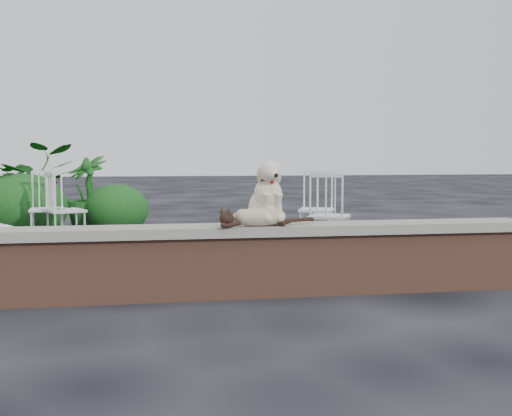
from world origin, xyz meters
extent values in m
plane|color=black|center=(0.00, 0.00, 0.00)|extent=(60.00, 60.00, 0.00)
cube|color=brown|center=(0.00, 0.00, 0.25)|extent=(6.00, 0.30, 0.50)
cube|color=slate|center=(0.00, 0.00, 0.54)|extent=(6.20, 0.40, 0.08)
imported|color=#134314|center=(-1.75, 4.60, 0.66)|extent=(1.50, 1.41, 1.32)
imported|color=#134314|center=(-0.98, 4.81, 0.57)|extent=(0.90, 0.90, 1.14)
ellipsoid|color=#134314|center=(-1.78, 4.15, 0.42)|extent=(1.19, 1.09, 0.94)
ellipsoid|color=#134314|center=(-0.55, 4.63, 0.34)|extent=(0.95, 0.87, 0.75)
camera|label=1|loc=(-0.12, -5.06, 1.15)|focal=44.72mm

